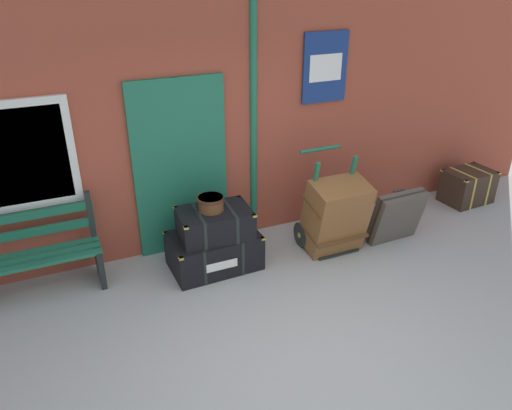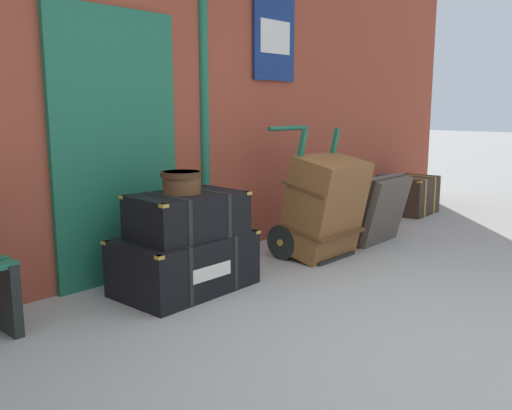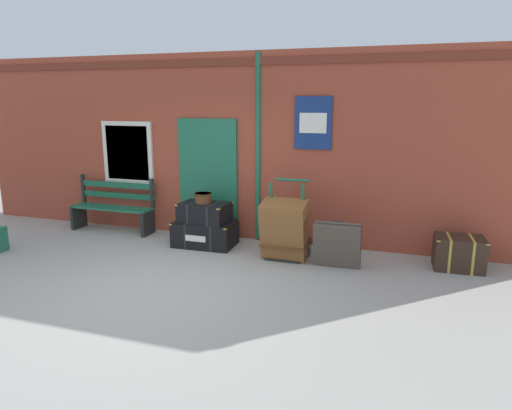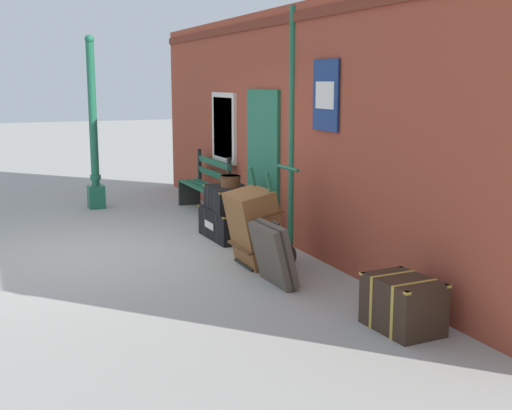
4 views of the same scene
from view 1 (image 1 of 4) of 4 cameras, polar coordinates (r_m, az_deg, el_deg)
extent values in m
plane|color=#A3A099|center=(4.62, 5.45, -18.26)|extent=(60.00, 60.00, 0.00)
cube|color=#9E422D|center=(5.90, -6.23, 10.24)|extent=(10.40, 0.30, 3.20)
cube|color=#1E6647|center=(5.84, -8.63, 4.17)|extent=(1.10, 0.05, 2.10)
cube|color=#123D2A|center=(5.83, -8.59, 4.13)|extent=(0.06, 0.02, 2.10)
cube|color=silver|center=(5.54, -25.28, 5.06)|extent=(1.04, 0.06, 1.16)
cube|color=silver|center=(5.53, -25.28, 5.00)|extent=(0.88, 0.02, 1.00)
cylinder|color=#1E6647|center=(5.96, -0.31, 10.56)|extent=(0.09, 0.09, 3.14)
cube|color=navy|center=(6.26, 7.93, 15.33)|extent=(0.60, 0.02, 0.84)
cube|color=white|center=(6.25, 8.00, 15.31)|extent=(0.44, 0.01, 0.32)
cube|color=#1E6647|center=(5.55, -25.36, -6.55)|extent=(1.60, 0.09, 0.04)
cube|color=#1E6647|center=(5.67, -25.38, -5.83)|extent=(1.60, 0.09, 0.04)
cube|color=#1E6647|center=(5.80, -25.40, -5.13)|extent=(1.60, 0.09, 0.04)
cube|color=#1E6647|center=(5.76, -25.79, -3.14)|extent=(1.60, 0.05, 0.10)
cube|color=#1E6647|center=(5.67, -26.19, -1.38)|extent=(1.60, 0.05, 0.10)
cube|color=black|center=(5.78, -17.48, -6.36)|extent=(0.06, 0.40, 0.45)
cube|color=black|center=(5.71, -18.44, -1.07)|extent=(0.06, 0.06, 0.56)
cube|color=black|center=(5.78, -4.82, -5.22)|extent=(1.02, 0.67, 0.42)
cube|color=black|center=(5.72, -6.93, -5.71)|extent=(0.05, 0.65, 0.43)
cube|color=black|center=(5.85, -2.76, -4.73)|extent=(0.05, 0.65, 0.43)
cube|color=#B79338|center=(5.31, -8.59, -6.08)|extent=(0.05, 0.05, 0.02)
cube|color=#B79338|center=(5.60, 0.80, -3.87)|extent=(0.05, 0.05, 0.02)
cube|color=#B79338|center=(5.81, -10.39, -3.15)|extent=(0.05, 0.05, 0.02)
cube|color=#B79338|center=(6.08, -1.68, -1.27)|extent=(0.05, 0.05, 0.02)
cube|color=silver|center=(5.51, -3.91, -6.94)|extent=(0.36, 0.01, 0.10)
cube|color=black|center=(5.58, -4.75, -2.09)|extent=(0.83, 0.58, 0.32)
cube|color=black|center=(5.54, -6.53, -2.40)|extent=(0.06, 0.55, 0.33)
cube|color=black|center=(5.62, -2.99, -1.79)|extent=(0.06, 0.55, 0.33)
cube|color=#B79338|center=(5.21, -8.03, -2.60)|extent=(0.05, 0.05, 0.02)
cube|color=#B79338|center=(5.40, -0.18, -1.23)|extent=(0.05, 0.05, 0.02)
cube|color=#B79338|center=(5.65, -9.22, -0.27)|extent=(0.05, 0.05, 0.02)
cube|color=#B79338|center=(5.82, -1.91, 0.92)|extent=(0.05, 0.05, 0.02)
cylinder|color=brown|center=(5.48, -5.19, 0.17)|extent=(0.28, 0.28, 0.16)
cylinder|color=#432715|center=(5.45, -5.32, 0.74)|extent=(0.29, 0.29, 0.04)
cube|color=black|center=(6.22, 8.88, -5.06)|extent=(0.56, 0.28, 0.03)
cube|color=#1E6647|center=(5.98, 6.22, 0.02)|extent=(0.04, 0.30, 1.18)
cube|color=#1E6647|center=(6.22, 10.24, 0.85)|extent=(0.04, 0.30, 1.18)
cylinder|color=#1E6647|center=(6.07, 7.36, 6.37)|extent=(0.54, 0.04, 0.04)
cylinder|color=black|center=(6.19, 5.19, -3.43)|extent=(0.04, 0.32, 0.32)
cylinder|color=#B79338|center=(6.19, 5.19, -3.43)|extent=(0.07, 0.06, 0.06)
cylinder|color=black|center=(6.49, 10.16, -2.24)|extent=(0.04, 0.32, 0.32)
cylinder|color=#B79338|center=(6.49, 10.16, -2.24)|extent=(0.07, 0.06, 0.06)
cube|color=brown|center=(6.01, 9.08, -1.23)|extent=(0.68, 0.61, 0.95)
cube|color=brown|center=(6.10, 8.95, -2.84)|extent=(0.70, 0.46, 0.12)
cube|color=brown|center=(5.92, 9.22, 0.43)|extent=(0.70, 0.46, 0.12)
cube|color=#51473D|center=(6.43, 15.83, -1.30)|extent=(0.68, 0.34, 0.70)
cylinder|color=#302A24|center=(6.30, 16.06, 1.61)|extent=(0.16, 0.03, 0.03)
cube|color=#2C2721|center=(6.43, 15.83, -1.30)|extent=(0.69, 0.21, 0.67)
cube|color=#332319|center=(7.90, 23.07, 1.99)|extent=(0.71, 0.52, 0.48)
cube|color=#B79338|center=(7.79, 22.32, 1.79)|extent=(0.06, 0.49, 0.49)
cube|color=#B79338|center=(8.01, 23.79, 2.19)|extent=(0.06, 0.49, 0.49)
cube|color=#B79338|center=(7.45, 22.98, 2.50)|extent=(0.05, 0.05, 0.02)
cube|color=#B79338|center=(7.93, 26.05, 3.29)|extent=(0.05, 0.05, 0.02)
cube|color=#B79338|center=(7.71, 20.59, 3.73)|extent=(0.05, 0.05, 0.02)
cube|color=#B79338|center=(8.18, 23.71, 4.43)|extent=(0.05, 0.05, 0.02)
camera|label=2|loc=(2.69, -41.31, -26.85)|focal=38.03mm
camera|label=3|loc=(5.21, 86.29, -8.64)|focal=32.12mm
camera|label=4|loc=(10.42, 59.30, 8.17)|focal=47.04mm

